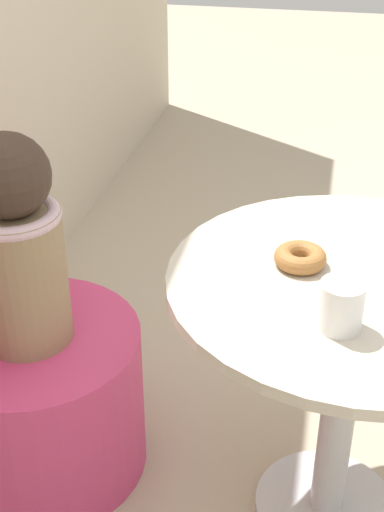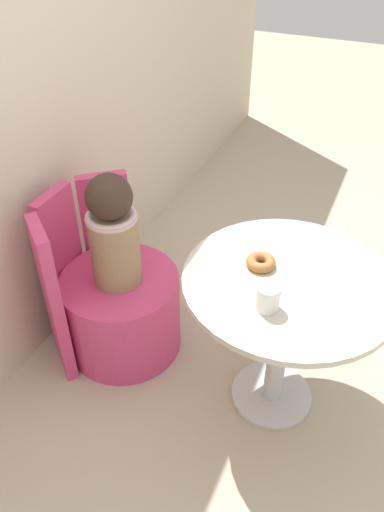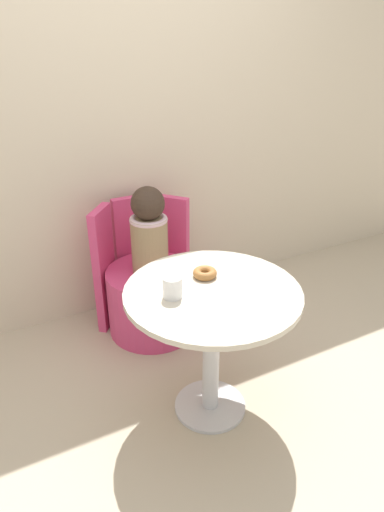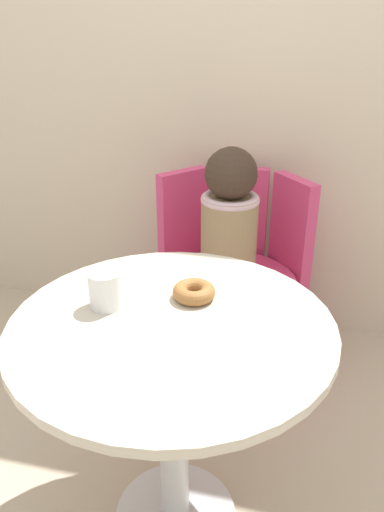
# 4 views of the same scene
# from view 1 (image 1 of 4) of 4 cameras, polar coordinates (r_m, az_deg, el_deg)

# --- Properties ---
(round_table) EXTENTS (0.78, 0.78, 0.68)m
(round_table) POSITION_cam_1_polar(r_m,az_deg,el_deg) (1.56, 12.46, -6.22)
(round_table) COLOR silver
(round_table) RESTS_ON ground_plane
(tub_chair) EXTENTS (0.54, 0.54, 0.41)m
(tub_chair) POSITION_cam_1_polar(r_m,az_deg,el_deg) (1.91, -12.13, -11.16)
(tub_chair) COLOR #D13D70
(tub_chair) RESTS_ON ground_plane
(child_figure) EXTENTS (0.22, 0.22, 0.52)m
(child_figure) POSITION_cam_1_polar(r_m,az_deg,el_deg) (1.64, -13.83, 0.87)
(child_figure) COLOR #937A56
(child_figure) RESTS_ON tub_chair
(donut) EXTENTS (0.11, 0.11, 0.04)m
(donut) POSITION_cam_1_polar(r_m,az_deg,el_deg) (1.49, 8.65, -0.12)
(donut) COLOR #9E6633
(donut) RESTS_ON round_table
(cup) EXTENTS (0.08, 0.08, 0.09)m
(cup) POSITION_cam_1_polar(r_m,az_deg,el_deg) (1.30, 11.84, -3.93)
(cup) COLOR white
(cup) RESTS_ON round_table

